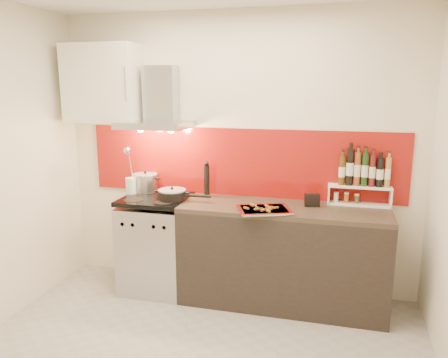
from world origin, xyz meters
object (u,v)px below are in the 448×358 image
(stock_pot, at_px, (145,182))
(baking_tray, at_px, (264,210))
(saute_pan, at_px, (173,194))
(counter, at_px, (282,255))
(range_stove, at_px, (157,244))
(pepper_mill, at_px, (207,180))

(stock_pot, relative_size, baking_tray, 0.46)
(baking_tray, bearing_deg, saute_pan, 170.52)
(saute_pan, bearing_deg, counter, 2.44)
(stock_pot, xyz_separation_m, saute_pan, (0.37, -0.22, -0.04))
(range_stove, height_order, counter, range_stove)
(pepper_mill, bearing_deg, counter, -12.40)
(pepper_mill, bearing_deg, range_stove, -159.37)
(saute_pan, distance_m, pepper_mill, 0.35)
(counter, relative_size, pepper_mill, 5.33)
(counter, distance_m, stock_pot, 1.50)
(stock_pot, relative_size, pepper_mill, 0.71)
(stock_pot, bearing_deg, range_stove, -45.49)
(saute_pan, xyz_separation_m, baking_tray, (0.87, -0.14, -0.04))
(counter, height_order, baking_tray, baking_tray)
(counter, relative_size, saute_pan, 3.64)
(stock_pot, xyz_separation_m, pepper_mill, (0.63, -0.02, 0.06))
(stock_pot, height_order, baking_tray, stock_pot)
(counter, bearing_deg, range_stove, -179.77)
(stock_pot, height_order, saute_pan, stock_pot)
(counter, relative_size, baking_tray, 3.46)
(stock_pot, xyz_separation_m, baking_tray, (1.24, -0.37, -0.08))
(counter, bearing_deg, stock_pot, 172.53)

